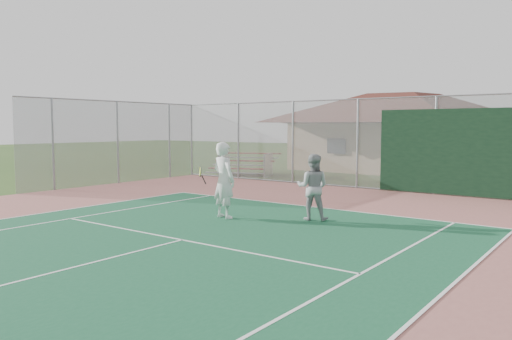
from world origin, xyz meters
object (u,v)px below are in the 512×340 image
Objects in this scene: clubhouse at (403,124)px; player_white_front at (224,181)px; player_grey_back at (313,188)px; bleachers at (245,163)px.

player_white_front is (1.55, -16.99, -1.55)m from clubhouse.
player_white_front is 2.34m from player_grey_back.
clubhouse is 9.27m from bleachers.
bleachers is 2.12× the size of player_grey_back.
bleachers is at bearing -44.17° from player_white_front.
clubhouse is 5.97× the size of player_white_front.
player_grey_back is at bearing -67.07° from bleachers.
player_white_front is 1.17× the size of player_grey_back.
bleachers is 12.37m from player_grey_back.
clubhouse is 17.14m from player_white_front.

